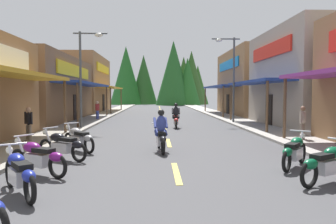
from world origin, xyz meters
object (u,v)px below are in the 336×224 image
pedestrian_browsing (97,109)px  pedestrian_waiting (303,121)px  pedestrian_strolling (29,122)px  motorcycle_parked_left_1 (19,173)px  motorcycle_parked_left_2 (38,157)px  rider_cruising_lead (161,134)px  rider_cruising_trailing (176,118)px  streetlamp_left (86,66)px  motorcycle_parked_left_4 (79,138)px  streetlamp_right (230,68)px  motorcycle_parked_left_3 (62,145)px  motorcycle_parked_right_3 (295,151)px  motorcycle_parked_right_2 (327,163)px

pedestrian_browsing → pedestrian_waiting: bearing=152.6°
pedestrian_browsing → pedestrian_strolling: (-0.78, -11.99, -0.00)m
motorcycle_parked_left_1 → motorcycle_parked_left_2: same height
rider_cruising_lead → pedestrian_waiting: 6.75m
rider_cruising_trailing → pedestrian_browsing: size_ratio=1.36×
streetlamp_left → rider_cruising_trailing: bearing=7.3°
streetlamp_left → motorcycle_parked_left_4: 8.26m
rider_cruising_trailing → pedestrian_waiting: bearing=-136.7°
pedestrian_waiting → streetlamp_right: bearing=143.2°
pedestrian_browsing → pedestrian_strolling: same height
motorcycle_parked_left_2 → motorcycle_parked_left_3: (0.07, 1.97, 0.00)m
pedestrian_browsing → rider_cruising_trailing: bearing=154.6°
motorcycle_parked_left_2 → pedestrian_waiting: (9.61, 5.65, 0.42)m
motorcycle_parked_left_2 → streetlamp_left: bearing=-52.9°
pedestrian_browsing → pedestrian_strolling: size_ratio=1.00×
streetlamp_right → motorcycle_parked_left_2: size_ratio=3.28×
streetlamp_left → motorcycle_parked_right_3: streetlamp_left is taller
streetlamp_left → pedestrian_browsing: size_ratio=3.70×
pedestrian_browsing → motorcycle_parked_left_4: bearing=116.9°
streetlamp_left → streetlamp_right: bearing=20.8°
motorcycle_parked_left_2 → motorcycle_parked_right_2: bearing=-157.0°
motorcycle_parked_right_3 → pedestrian_strolling: bearing=101.4°
motorcycle_parked_left_4 → streetlamp_left: bearing=-32.9°
motorcycle_parked_right_2 → motorcycle_parked_left_2: (-7.12, 1.04, 0.00)m
rider_cruising_lead → pedestrian_browsing: (-4.90, 14.25, 0.25)m
motorcycle_parked_left_1 → pedestrian_waiting: bearing=-88.8°
motorcycle_parked_right_3 → rider_cruising_lead: size_ratio=0.80×
motorcycle_parked_left_1 → motorcycle_parked_left_4: bearing=-36.6°
motorcycle_parked_right_3 → motorcycle_parked_left_3: (-6.99, 1.35, 0.00)m
motorcycle_parked_left_1 → pedestrian_waiting: 11.91m
motorcycle_parked_left_2 → pedestrian_strolling: 6.15m
rider_cruising_trailing → pedestrian_browsing: 8.42m
motorcycle_parked_right_2 → rider_cruising_lead: 5.87m
streetlamp_left → pedestrian_browsing: bearing=94.6°
motorcycle_parked_left_3 → pedestrian_strolling: size_ratio=1.19×
motorcycle_parked_left_4 → pedestrian_browsing: 14.21m
pedestrian_strolling → motorcycle_parked_left_3: bearing=-107.5°
streetlamp_right → pedestrian_browsing: streetlamp_right is taller
streetlamp_left → motorcycle_parked_left_3: streetlamp_left is taller
motorcycle_parked_right_2 → pedestrian_strolling: size_ratio=1.19×
motorcycle_parked_left_4 → rider_cruising_lead: 3.06m
motorcycle_parked_right_3 → motorcycle_parked_left_3: bearing=118.3°
motorcycle_parked_left_2 → rider_cruising_trailing: size_ratio=0.88×
motorcycle_parked_right_2 → motorcycle_parked_left_4: same height
streetlamp_left → motorcycle_parked_right_2: streetlamp_left is taller
pedestrian_strolling → motorcycle_parked_left_1: bearing=-121.8°
motorcycle_parked_right_2 → rider_cruising_trailing: (-2.80, 12.73, 0.17)m
motorcycle_parked_left_2 → pedestrian_waiting: size_ratio=1.18×
motorcycle_parked_right_2 → rider_cruising_trailing: 13.04m
motorcycle_parked_left_4 → rider_cruising_lead: rider_cruising_lead is taller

